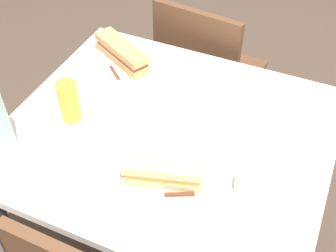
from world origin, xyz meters
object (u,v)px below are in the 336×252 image
(baguette_sandwich_near, at_px, (163,171))
(olive_bowl, at_px, (253,187))
(baguette_sandwich_far, at_px, (122,52))
(knife_far, at_px, (111,67))
(chair_near, at_px, (204,74))
(plate_far, at_px, (123,62))
(dining_table, at_px, (168,157))
(plate_near, at_px, (164,181))
(beer_glass, at_px, (69,102))
(knife_near, at_px, (165,195))

(baguette_sandwich_near, height_order, olive_bowl, baguette_sandwich_near)
(baguette_sandwich_far, distance_m, knife_far, 0.07)
(chair_near, xyz_separation_m, knife_far, (0.21, 0.43, 0.27))
(plate_far, bearing_deg, baguette_sandwich_near, 129.51)
(dining_table, bearing_deg, olive_bowl, 159.23)
(plate_near, distance_m, knife_far, 0.54)
(baguette_sandwich_near, relative_size, beer_glass, 1.65)
(chair_near, bearing_deg, plate_far, 63.06)
(knife_near, height_order, olive_bowl, olive_bowl)
(baguette_sandwich_far, height_order, olive_bowl, baguette_sandwich_far)
(plate_far, bearing_deg, knife_near, 128.53)
(chair_near, distance_m, knife_near, 0.93)
(baguette_sandwich_far, distance_m, beer_glass, 0.32)
(plate_near, distance_m, plate_far, 0.57)
(knife_far, xyz_separation_m, beer_glass, (-0.01, 0.26, 0.05))
(dining_table, xyz_separation_m, chair_near, (0.10, -0.62, -0.13))
(knife_near, height_order, knife_far, same)
(plate_far, height_order, beer_glass, beer_glass)
(baguette_sandwich_far, height_order, beer_glass, beer_glass)
(knife_near, bearing_deg, knife_far, -46.80)
(baguette_sandwich_near, relative_size, knife_far, 1.54)
(chair_near, xyz_separation_m, baguette_sandwich_near, (-0.17, 0.81, 0.30))
(chair_near, height_order, baguette_sandwich_far, chair_near)
(dining_table, bearing_deg, chair_near, -80.80)
(chair_near, xyz_separation_m, knife_near, (-0.20, 0.86, 0.27))
(beer_glass, bearing_deg, chair_near, -106.18)
(knife_far, relative_size, olive_bowl, 1.40)
(olive_bowl, bearing_deg, knife_near, 31.12)
(chair_near, height_order, baguette_sandwich_near, chair_near)
(dining_table, relative_size, baguette_sandwich_near, 4.41)
(dining_table, distance_m, olive_bowl, 0.35)
(plate_near, bearing_deg, beer_glass, -17.91)
(baguette_sandwich_far, bearing_deg, knife_near, 128.53)
(knife_near, bearing_deg, baguette_sandwich_far, -51.47)
(dining_table, relative_size, plate_near, 4.00)
(chair_near, distance_m, knife_far, 0.55)
(baguette_sandwich_far, xyz_separation_m, beer_glass, (0.01, 0.32, 0.02))
(baguette_sandwich_far, xyz_separation_m, knife_far, (0.02, 0.06, -0.03))
(baguette_sandwich_near, distance_m, beer_glass, 0.39)
(dining_table, bearing_deg, knife_far, -32.04)
(knife_far, bearing_deg, chair_near, -115.67)
(knife_far, xyz_separation_m, olive_bowl, (-0.61, 0.31, -0.00))
(plate_far, relative_size, baguette_sandwich_far, 0.97)
(chair_near, bearing_deg, baguette_sandwich_near, 101.95)
(baguette_sandwich_near, xyz_separation_m, baguette_sandwich_far, (0.36, -0.44, 0.00))
(baguette_sandwich_near, distance_m, knife_far, 0.54)
(beer_glass, bearing_deg, plate_near, 162.09)
(baguette_sandwich_near, height_order, plate_far, baguette_sandwich_near)
(knife_near, bearing_deg, beer_glass, -22.91)
(chair_near, bearing_deg, beer_glass, 73.82)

